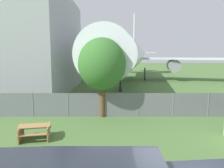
# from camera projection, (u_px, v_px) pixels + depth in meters

# --- Properties ---
(perimeter_fence) EXTENTS (56.07, 0.07, 1.74)m
(perimeter_fence) POSITION_uv_depth(u_px,v_px,m) (138.00, 105.00, 15.80)
(perimeter_fence) COLOR slate
(perimeter_fence) RESTS_ON ground
(airplane) EXTENTS (35.71, 44.92, 13.80)m
(airplane) POSITION_uv_depth(u_px,v_px,m) (129.00, 55.00, 37.55)
(airplane) COLOR white
(airplane) RESTS_ON ground
(picnic_bench_near_cabin) EXTENTS (1.85, 1.68, 0.76)m
(picnic_bench_near_cabin) POSITION_uv_depth(u_px,v_px,m) (35.00, 130.00, 11.63)
(picnic_bench_near_cabin) COLOR #A37A47
(picnic_bench_near_cabin) RESTS_ON ground
(tree_left_of_cabin) EXTENTS (3.39, 3.39, 5.70)m
(tree_left_of_cabin) POSITION_uv_depth(u_px,v_px,m) (102.00, 64.00, 15.43)
(tree_left_of_cabin) COLOR brown
(tree_left_of_cabin) RESTS_ON ground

